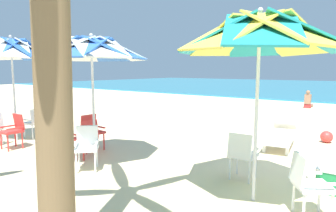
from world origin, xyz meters
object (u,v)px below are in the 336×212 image
(cooler_box, at_px, (334,181))
(plastic_chair_0, at_px, (242,153))
(beach_umbrella_2, at_px, (11,50))
(sun_lounger_1, at_px, (280,135))
(plastic_chair_2, at_px, (86,136))
(beachgoer_seated, at_px, (308,102))
(plastic_chair_6, at_px, (35,121))
(beach_umbrella_1, at_px, (92,50))
(beach_umbrella_0, at_px, (259,36))
(plastic_chair_1, at_px, (308,182))
(beach_ball, at_px, (327,137))
(palm_tree_4, at_px, (53,5))
(plastic_chair_7, at_px, (14,129))
(plastic_chair_3, at_px, (92,130))
(plastic_chair_4, at_px, (87,145))

(cooler_box, bearing_deg, plastic_chair_0, -165.64)
(beach_umbrella_2, xyz_separation_m, sun_lounger_1, (6.06, 3.89, -2.21))
(plastic_chair_2, xyz_separation_m, beachgoer_seated, (2.01, 12.43, -0.20))
(plastic_chair_6, bearing_deg, cooler_box, 7.01)
(plastic_chair_0, distance_m, beach_umbrella_1, 3.57)
(plastic_chair_2, xyz_separation_m, cooler_box, (4.70, 1.23, -0.30))
(beach_umbrella_0, xyz_separation_m, plastic_chair_1, (0.75, -0.07, -1.95))
(beach_umbrella_0, xyz_separation_m, beach_umbrella_1, (-3.37, -0.29, -0.08))
(beach_umbrella_1, xyz_separation_m, beach_ball, (3.64, 4.91, -2.20))
(sun_lounger_1, height_order, beachgoer_seated, beachgoer_seated)
(palm_tree_4, bearing_deg, plastic_chair_1, 56.87)
(plastic_chair_7, bearing_deg, beachgoer_seated, 72.45)
(plastic_chair_2, relative_size, cooler_box, 1.73)
(beach_umbrella_2, height_order, plastic_chair_6, beach_umbrella_2)
(cooler_box, bearing_deg, beach_ball, 100.35)
(plastic_chair_1, relative_size, cooler_box, 1.73)
(plastic_chair_2, bearing_deg, beachgoer_seated, 80.82)
(plastic_chair_2, relative_size, plastic_chair_3, 1.00)
(beach_umbrella_1, bearing_deg, cooler_box, 17.18)
(cooler_box, height_order, beachgoer_seated, beachgoer_seated)
(plastic_chair_6, xyz_separation_m, plastic_chair_7, (0.68, -0.91, 0.00))
(plastic_chair_2, relative_size, plastic_chair_6, 1.00)
(plastic_chair_1, bearing_deg, plastic_chair_7, -173.81)
(plastic_chair_0, height_order, palm_tree_4, palm_tree_4)
(beach_umbrella_2, bearing_deg, plastic_chair_7, -28.22)
(plastic_chair_1, distance_m, sun_lounger_1, 3.87)
(beach_umbrella_2, xyz_separation_m, beachgoer_seated, (4.93, 12.60, -2.20))
(plastic_chair_0, distance_m, plastic_chair_6, 6.11)
(beach_umbrella_0, bearing_deg, sun_lounger_1, 100.23)
(plastic_chair_3, distance_m, sun_lounger_1, 4.83)
(plastic_chair_6, xyz_separation_m, beachgoer_seated, (4.80, 12.13, -0.20))
(beach_umbrella_2, bearing_deg, plastic_chair_1, 2.20)
(plastic_chair_7, relative_size, palm_tree_4, 0.20)
(beach_umbrella_0, distance_m, beach_umbrella_1, 3.38)
(plastic_chair_3, relative_size, palm_tree_4, 0.20)
(beach_umbrella_2, bearing_deg, plastic_chair_0, 9.44)
(plastic_chair_3, height_order, beach_umbrella_2, beach_umbrella_2)
(beach_umbrella_2, height_order, beach_ball, beach_umbrella_2)
(plastic_chair_1, distance_m, plastic_chair_4, 3.95)
(plastic_chair_0, bearing_deg, cooler_box, 14.36)
(plastic_chair_7, height_order, palm_tree_4, palm_tree_4)
(plastic_chair_2, xyz_separation_m, plastic_chair_6, (-2.79, 0.31, 0.00))
(plastic_chair_0, distance_m, palm_tree_4, 3.91)
(plastic_chair_1, distance_m, cooler_box, 1.16)
(plastic_chair_3, bearing_deg, plastic_chair_0, 5.46)
(beach_umbrella_1, height_order, plastic_chair_4, beach_umbrella_1)
(plastic_chair_4, height_order, palm_tree_4, palm_tree_4)
(beach_umbrella_1, xyz_separation_m, plastic_chair_6, (-3.19, 0.41, -1.87))
(plastic_chair_1, relative_size, plastic_chair_7, 1.00)
(plastic_chair_2, bearing_deg, plastic_chair_4, -36.54)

